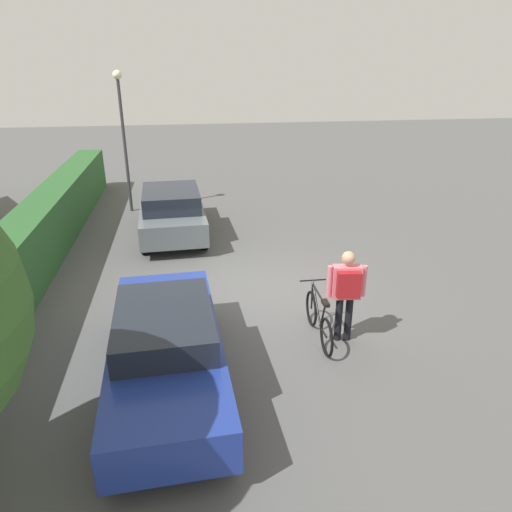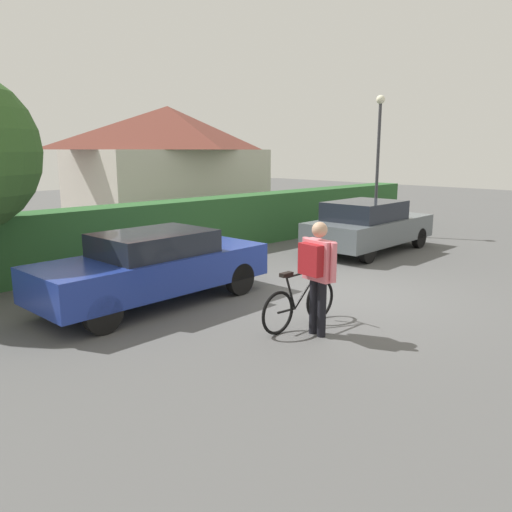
% 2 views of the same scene
% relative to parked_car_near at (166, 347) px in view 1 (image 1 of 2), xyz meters
% --- Properties ---
extents(ground_plane, '(60.00, 60.00, 0.00)m').
position_rel_parked_car_near_xyz_m(ground_plane, '(2.93, -2.07, -0.71)').
color(ground_plane, '#525252').
extents(hedge_row, '(20.64, 0.90, 1.47)m').
position_rel_parked_car_near_xyz_m(hedge_row, '(2.93, 3.21, 0.03)').
color(hedge_row, '#2B5A2B').
rests_on(hedge_row, ground).
extents(parked_car_near, '(4.44, 1.80, 1.33)m').
position_rel_parked_car_near_xyz_m(parked_car_near, '(0.00, 0.00, 0.00)').
color(parked_car_near, navy).
rests_on(parked_car_near, ground).
extents(parked_car_far, '(4.24, 1.92, 1.41)m').
position_rel_parked_car_near_xyz_m(parked_car_far, '(6.98, -0.00, 0.02)').
color(parked_car_far, slate).
rests_on(parked_car_far, ground).
extents(bicycle, '(1.70, 0.50, 0.96)m').
position_rel_parked_car_near_xyz_m(bicycle, '(0.94, -2.68, -0.32)').
color(bicycle, black).
rests_on(bicycle, ground).
extents(person_rider, '(0.39, 0.69, 1.74)m').
position_rel_parked_car_near_xyz_m(person_rider, '(0.81, -3.11, 0.36)').
color(person_rider, black).
rests_on(person_rider, ground).
extents(street_lamp, '(0.28, 0.28, 4.48)m').
position_rel_parked_car_near_xyz_m(street_lamp, '(9.56, 1.42, 2.16)').
color(street_lamp, '#38383D').
rests_on(street_lamp, ground).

